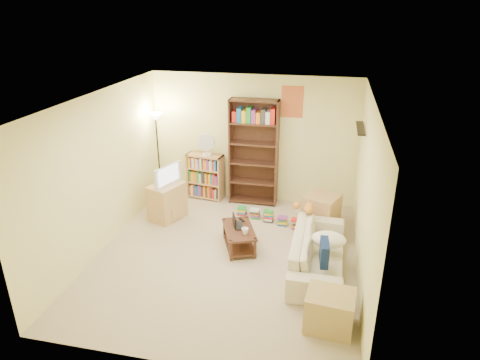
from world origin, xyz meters
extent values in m
plane|color=#B8A98A|center=(0.00, 0.00, 0.00)|extent=(4.50, 4.50, 0.00)
cube|color=beige|center=(0.00, 2.25, 1.25)|extent=(4.00, 0.04, 2.50)
cube|color=beige|center=(0.00, -2.25, 1.25)|extent=(4.00, 0.04, 2.50)
cube|color=beige|center=(-2.00, 0.00, 1.25)|extent=(0.04, 4.50, 2.50)
cube|color=beige|center=(2.00, 0.00, 1.25)|extent=(0.04, 4.50, 2.50)
cube|color=white|center=(0.00, 0.00, 2.50)|extent=(4.00, 4.50, 0.04)
cube|color=red|center=(0.72, 2.24, 2.02)|extent=(0.40, 0.02, 0.58)
cube|color=black|center=(1.92, 1.30, 1.85)|extent=(0.12, 0.80, 0.03)
imported|color=beige|center=(1.42, -0.02, 0.28)|extent=(1.93, 0.79, 0.56)
cube|color=navy|center=(1.50, -0.43, 0.53)|extent=(0.14, 0.38, 0.33)
ellipsoid|color=white|center=(1.55, 0.03, 0.48)|extent=(0.51, 0.37, 0.22)
ellipsoid|color=orange|center=(1.21, 0.72, 0.63)|extent=(0.35, 0.16, 0.14)
sphere|color=orange|center=(1.01, 0.72, 0.65)|extent=(0.12, 0.12, 0.12)
cube|color=#49281C|center=(0.14, 0.28, 0.34)|extent=(0.72, 0.91, 0.04)
cube|color=#49281C|center=(0.14, 0.28, 0.07)|extent=(0.68, 0.87, 0.03)
cube|color=#49281C|center=(0.10, -0.12, 0.18)|extent=(0.04, 0.04, 0.36)
cube|color=#49281C|center=(0.45, 0.03, 0.18)|extent=(0.04, 0.04, 0.36)
cube|color=#49281C|center=(-0.17, 0.54, 0.18)|extent=(0.04, 0.04, 0.36)
cube|color=#49281C|center=(0.18, 0.68, 0.18)|extent=(0.04, 0.04, 0.36)
imported|color=black|center=(0.16, 0.37, 0.37)|extent=(0.41, 0.36, 0.02)
cube|color=white|center=(0.05, 0.33, 0.47)|extent=(0.11, 0.25, 0.18)
imported|color=white|center=(0.27, 0.13, 0.41)|extent=(0.22, 0.22, 0.10)
cube|color=black|center=(0.12, 0.57, 0.37)|extent=(0.13, 0.14, 0.02)
cube|color=tan|center=(-1.38, 1.04, 0.33)|extent=(0.64, 0.74, 0.67)
imported|color=black|center=(-1.38, 1.04, 0.86)|extent=(0.73, 0.54, 0.38)
cube|color=#44241A|center=(0.04, 2.05, 1.04)|extent=(0.93, 0.31, 2.07)
cube|color=tan|center=(-0.94, 2.05, 0.47)|extent=(0.76, 0.40, 0.93)
cylinder|color=silver|center=(-0.89, 2.03, 0.95)|extent=(0.19, 0.19, 0.04)
cylinder|color=silver|center=(-0.89, 2.03, 1.05)|extent=(0.02, 0.02, 0.19)
cylinder|color=silver|center=(-0.89, 2.00, 1.21)|extent=(0.33, 0.06, 0.33)
cylinder|color=black|center=(-1.80, 1.77, 0.01)|extent=(0.26, 0.26, 0.03)
cylinder|color=black|center=(-1.80, 1.77, 0.84)|extent=(0.03, 0.03, 1.68)
cone|color=#FFE9C6|center=(-1.80, 1.77, 1.72)|extent=(0.30, 0.30, 0.13)
cube|color=tan|center=(1.41, 1.28, 0.31)|extent=(0.70, 0.70, 0.61)
cube|color=tan|center=(1.62, -1.27, 0.24)|extent=(0.62, 0.53, 0.48)
cube|color=red|center=(-0.05, 1.45, 0.08)|extent=(0.18, 0.14, 0.15)
cube|color=#1966B2|center=(0.21, 1.37, 0.09)|extent=(0.18, 0.14, 0.19)
cube|color=gold|center=(0.48, 1.28, 0.11)|extent=(0.18, 0.14, 0.22)
cube|color=#268C33|center=(0.74, 1.20, 0.08)|extent=(0.18, 0.14, 0.17)
cube|color=#7F338C|center=(1.00, 1.11, 0.10)|extent=(0.18, 0.14, 0.20)
camera|label=1|loc=(1.44, -5.61, 3.72)|focal=32.00mm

